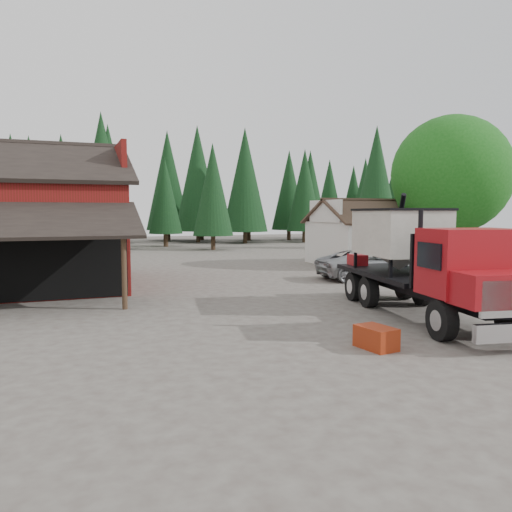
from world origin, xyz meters
name	(u,v)px	position (x,y,z in m)	size (l,w,h in m)	color
ground	(282,309)	(0.00, 0.00, 0.00)	(120.00, 120.00, 0.00)	#4D443D
farmhouse	(374,240)	(13.00, 13.00, 1.67)	(8.60, 6.42, 4.65)	silver
deciduous_tree	(451,179)	(17.01, 9.97, 5.91)	(8.00, 8.00, 10.20)	#382619
conifer_backdrop	(135,244)	(0.00, 42.00, 0.00)	(76.00, 16.00, 16.00)	black
near_pine_b	(213,189)	(6.00, 30.00, 5.89)	(3.96, 3.96, 10.40)	#382619
near_pine_c	(376,180)	(22.00, 26.00, 6.89)	(4.84, 4.84, 12.40)	#382619
near_pine_d	(102,174)	(-4.00, 34.00, 7.39)	(5.28, 5.28, 13.40)	#382619
feed_truck	(422,258)	(4.01, -2.97, 2.06)	(4.32, 10.09, 4.42)	black
silver_car	(370,264)	(8.00, 6.08, 0.81)	(2.69, 5.84, 1.62)	#9C9FA3
equip_box	(376,338)	(0.07, -6.00, 0.30)	(0.70, 1.10, 0.60)	maroon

